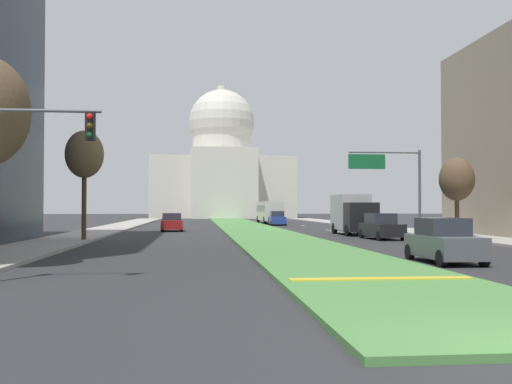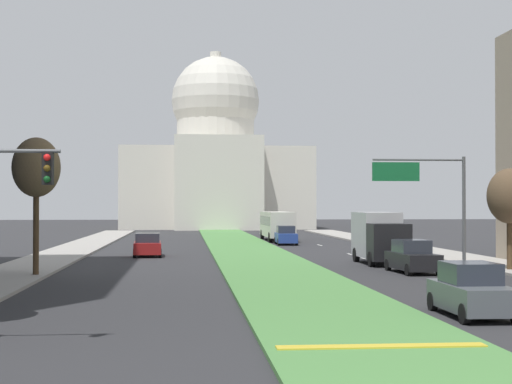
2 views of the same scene
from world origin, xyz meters
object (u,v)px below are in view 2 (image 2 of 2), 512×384
at_px(capitol_building, 216,165).
at_px(city_bus, 277,223).
at_px(sedan_far_horizon, 286,236).
at_px(street_tree_right_mid, 509,197).
at_px(box_truck_delivery, 379,237).
at_px(sedan_distant, 148,245).
at_px(overhead_guide_sign, 429,188).
at_px(sedan_lead_stopped, 472,291).
at_px(sedan_midblock, 412,257).
at_px(street_tree_left_mid, 36,169).

xyz_separation_m(capitol_building, city_bus, (4.51, -47.34, -8.29)).
xyz_separation_m(capitol_building, sedan_far_horizon, (4.37, -55.72, -9.25)).
relative_size(street_tree_right_mid, box_truck_delivery, 0.88).
bearing_deg(sedan_distant, sedan_far_horizon, 53.16).
distance_m(overhead_guide_sign, street_tree_right_mid, 4.88).
bearing_deg(city_bus, sedan_lead_stopped, -90.00).
height_order(overhead_guide_sign, sedan_midblock, overhead_guide_sign).
height_order(street_tree_right_mid, box_truck_delivery, street_tree_right_mid).
bearing_deg(sedan_distant, capitol_building, 84.01).
bearing_deg(sedan_far_horizon, capitol_building, 94.49).
bearing_deg(street_tree_right_mid, sedan_midblock, -178.54).
height_order(street_tree_left_mid, sedan_far_horizon, street_tree_left_mid).
xyz_separation_m(overhead_guide_sign, box_truck_delivery, (-2.21, 3.17, -2.97)).
bearing_deg(street_tree_right_mid, city_bus, 101.86).
xyz_separation_m(sedan_distant, box_truck_delivery, (14.69, -8.59, 0.89)).
bearing_deg(sedan_lead_stopped, sedan_midblock, 80.46).
bearing_deg(sedan_midblock, sedan_lead_stopped, -99.54).
height_order(sedan_midblock, city_bus, city_bus).
bearing_deg(overhead_guide_sign, sedan_distant, 145.16).
bearing_deg(sedan_lead_stopped, sedan_far_horizon, 90.16).
bearing_deg(sedan_midblock, sedan_distant, 134.08).
bearing_deg(street_tree_left_mid, overhead_guide_sign, 11.82).
bearing_deg(sedan_midblock, street_tree_left_mid, -177.17).
height_order(sedan_lead_stopped, sedan_distant, sedan_lead_stopped).
relative_size(overhead_guide_sign, sedan_far_horizon, 1.51).
xyz_separation_m(street_tree_left_mid, street_tree_right_mid, (25.16, 1.11, -1.39)).
xyz_separation_m(sedan_lead_stopped, city_bus, (-0.00, 56.40, 0.95)).
distance_m(capitol_building, sedan_midblock, 87.73).
bearing_deg(overhead_guide_sign, capitol_building, 96.42).
distance_m(street_tree_right_mid, sedan_midblock, 6.37).
xyz_separation_m(street_tree_right_mid, city_bus, (-8.29, 39.46, -2.34)).
relative_size(overhead_guide_sign, street_tree_left_mid, 0.92).
bearing_deg(sedan_midblock, sedan_far_horizon, 95.41).
distance_m(sedan_distant, box_truck_delivery, 17.04).
bearing_deg(sedan_far_horizon, city_bus, 89.08).
xyz_separation_m(overhead_guide_sign, street_tree_left_mid, (-21.74, -4.55, 0.85)).
bearing_deg(sedan_distant, sedan_lead_stopped, -69.48).
bearing_deg(sedan_far_horizon, box_truck_delivery, -83.48).
distance_m(overhead_guide_sign, sedan_distant, 20.95).
height_order(sedan_lead_stopped, sedan_midblock, sedan_midblock).
height_order(capitol_building, street_tree_left_mid, capitol_building).
distance_m(capitol_building, city_bus, 48.27).
height_order(street_tree_right_mid, sedan_far_horizon, street_tree_right_mid).
relative_size(street_tree_left_mid, sedan_far_horizon, 1.65).
xyz_separation_m(overhead_guide_sign, sedan_midblock, (-2.04, -3.58, -3.82)).
xyz_separation_m(sedan_midblock, sedan_far_horizon, (-2.96, 31.21, -0.02)).
height_order(sedan_midblock, sedan_distant, sedan_midblock).
xyz_separation_m(capitol_building, overhead_guide_sign, (9.38, -83.36, -5.41)).
bearing_deg(capitol_building, sedan_lead_stopped, -87.51).
xyz_separation_m(sedan_lead_stopped, sedan_distant, (-12.03, 32.14, -0.04)).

